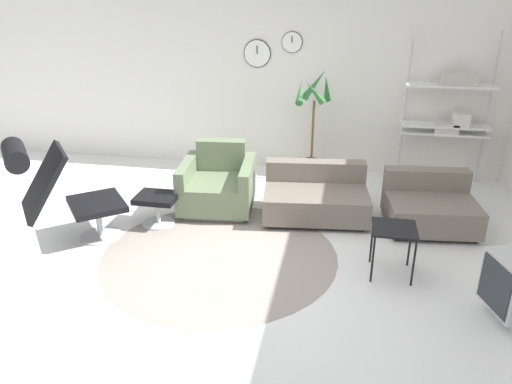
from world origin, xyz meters
name	(u,v)px	position (x,y,z in m)	size (l,w,h in m)	color
ground_plane	(243,256)	(0.00, 0.00, 0.00)	(12.00, 12.00, 0.00)	white
wall_back	(282,71)	(0.00, 2.73, 1.40)	(12.00, 0.09, 2.80)	silver
round_rug	(220,255)	(-0.23, -0.03, 0.00)	(2.37, 2.37, 0.01)	gray
lounge_chair	(53,183)	(-1.90, -0.12, 0.70)	(1.18, 1.11, 1.15)	#BCBCC1
ottoman	(157,203)	(-1.09, 0.53, 0.26)	(0.46, 0.39, 0.36)	#BCBCC1
armchair_red	(218,186)	(-0.53, 1.11, 0.28)	(0.92, 0.96, 0.76)	silver
couch_low	(315,198)	(0.64, 1.09, 0.22)	(1.26, 0.94, 0.58)	black
couch_second	(429,208)	(1.91, 1.05, 0.22)	(1.03, 0.92, 0.58)	black
side_table	(394,233)	(1.44, -0.06, 0.42)	(0.40, 0.40, 0.48)	black
potted_plant	(312,137)	(0.49, 2.31, 0.59)	(0.46, 0.42, 1.51)	silver
shelf_unit	(451,108)	(2.26, 2.45, 1.05)	(1.11, 0.28, 2.00)	#BCBCC1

